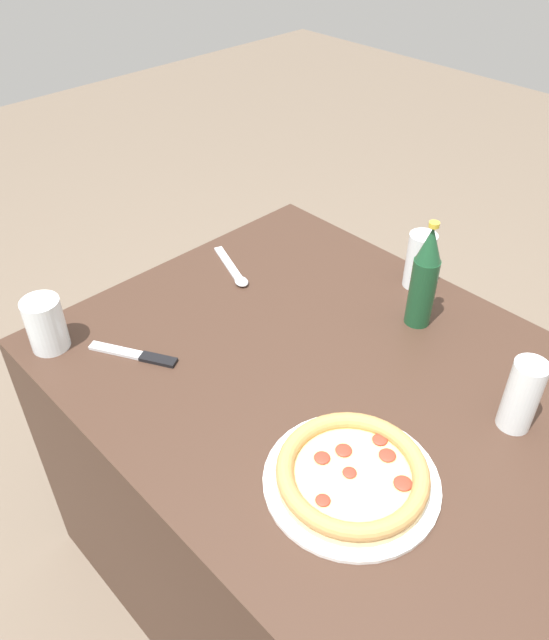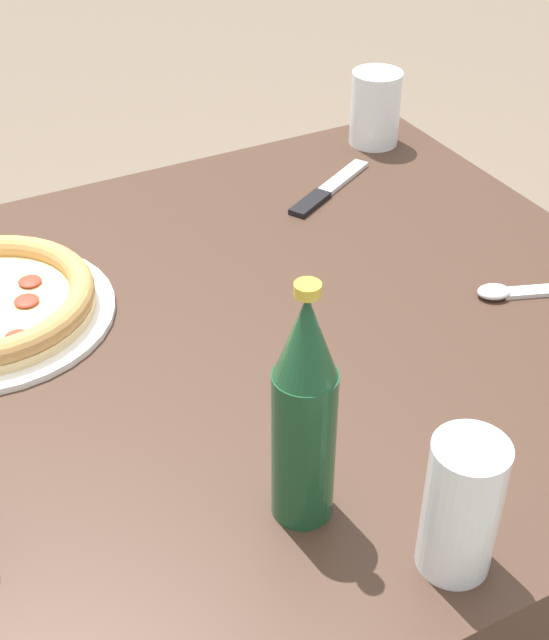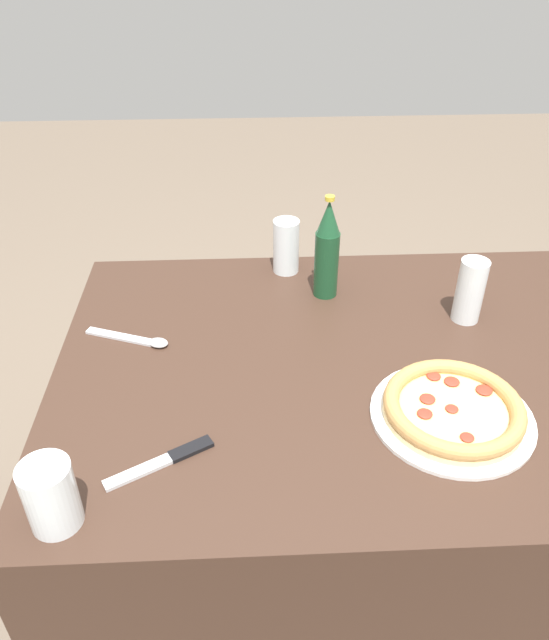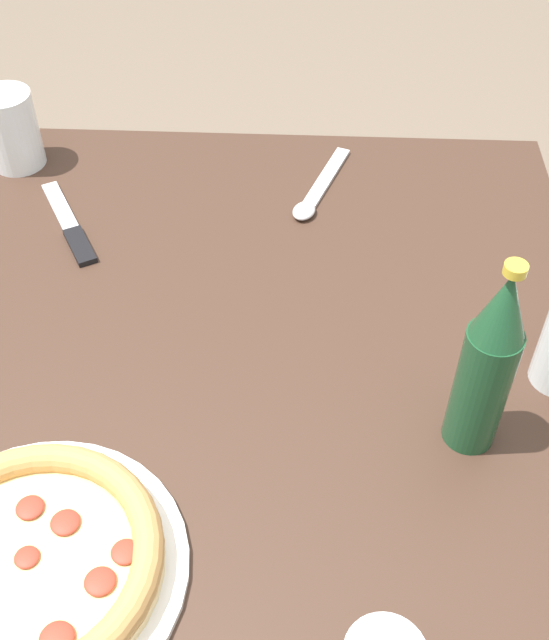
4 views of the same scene
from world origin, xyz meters
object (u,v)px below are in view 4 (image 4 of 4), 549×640
(glass_iced_tea, at_px, (13,133))
(spoon, at_px, (316,194))
(pizza_pepperoni, at_px, (30,564))
(beer_bottle, at_px, (488,364))
(knife, at_px, (70,226))

(glass_iced_tea, xyz_separation_m, spoon, (-0.06, -0.45, -0.05))
(pizza_pepperoni, height_order, beer_bottle, beer_bottle)
(pizza_pepperoni, height_order, glass_iced_tea, glass_iced_tea)
(spoon, bearing_deg, glass_iced_tea, 81.92)
(glass_iced_tea, bearing_deg, beer_bottle, -127.65)
(spoon, bearing_deg, knife, 104.36)
(knife, relative_size, spoon, 0.96)
(pizza_pepperoni, xyz_separation_m, knife, (0.51, 0.08, -0.02))
(beer_bottle, bearing_deg, spoon, 22.24)
(beer_bottle, distance_m, spoon, 0.46)
(beer_bottle, xyz_separation_m, knife, (0.33, 0.51, -0.11))
(pizza_pepperoni, distance_m, knife, 0.51)
(beer_bottle, height_order, spoon, beer_bottle)
(glass_iced_tea, height_order, knife, glass_iced_tea)
(glass_iced_tea, height_order, beer_bottle, beer_bottle)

